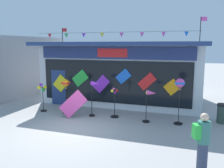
% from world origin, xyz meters
% --- Properties ---
extents(ground_plane, '(80.00, 80.00, 0.00)m').
position_xyz_m(ground_plane, '(0.00, 0.00, 0.00)').
color(ground_plane, '#9E9B99').
extents(kite_shop_building, '(9.48, 5.51, 4.94)m').
position_xyz_m(kite_shop_building, '(0.44, 5.96, 1.82)').
color(kite_shop_building, silver).
rests_on(kite_shop_building, ground_plane).
extents(wind_spinner_far_left, '(0.44, 0.31, 1.50)m').
position_xyz_m(wind_spinner_far_left, '(-2.83, 2.06, 1.05)').
color(wind_spinner_far_left, black).
rests_on(wind_spinner_far_left, ground_plane).
extents(wind_spinner_left, '(0.39, 0.39, 1.74)m').
position_xyz_m(wind_spinner_left, '(-1.50, 2.15, 1.32)').
color(wind_spinner_left, black).
rests_on(wind_spinner_left, ground_plane).
extents(wind_spinner_center_left, '(0.66, 0.29, 1.73)m').
position_xyz_m(wind_spinner_center_left, '(0.11, 2.11, 1.34)').
color(wind_spinner_center_left, black).
rests_on(wind_spinner_center_left, ground_plane).
extents(wind_spinner_center_right, '(0.38, 0.38, 1.46)m').
position_xyz_m(wind_spinner_center_right, '(1.02, 2.25, 0.70)').
color(wind_spinner_center_right, black).
rests_on(wind_spinner_center_right, ground_plane).
extents(wind_spinner_right, '(0.61, 0.33, 1.47)m').
position_xyz_m(wind_spinner_right, '(2.74, 2.03, 1.06)').
color(wind_spinner_right, black).
rests_on(wind_spinner_right, ground_plane).
extents(wind_spinner_far_right, '(0.40, 0.40, 2.02)m').
position_xyz_m(wind_spinner_far_right, '(3.98, 2.19, 1.63)').
color(wind_spinner_far_right, black).
rests_on(wind_spinner_far_right, ground_plane).
extents(person_near_camera, '(0.48, 0.40, 1.68)m').
position_xyz_m(person_near_camera, '(4.82, -1.83, 0.89)').
color(person_near_camera, '#333D56').
rests_on(person_near_camera, ground_plane).
extents(trash_bin, '(0.52, 0.52, 0.86)m').
position_xyz_m(trash_bin, '(5.82, 3.01, 0.43)').
color(trash_bin, '#2D4238').
rests_on(trash_bin, ground_plane).
extents(display_kite_on_ground, '(1.36, 0.33, 1.36)m').
position_xyz_m(display_kite_on_ground, '(-0.79, 1.53, 0.68)').
color(display_kite_on_ground, '#EA4CA3').
rests_on(display_kite_on_ground, ground_plane).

